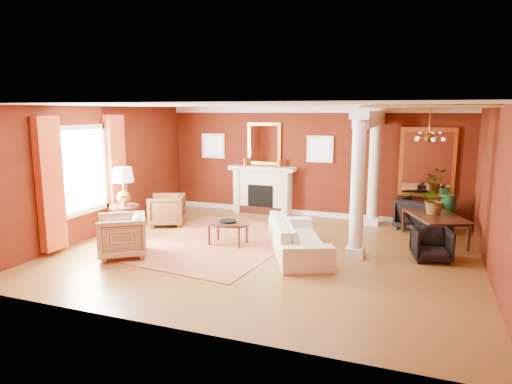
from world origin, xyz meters
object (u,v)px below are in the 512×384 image
at_px(sofa, 298,231).
at_px(dining_table, 436,220).
at_px(armchair_leopard, 167,208).
at_px(side_table, 124,190).
at_px(armchair_stripe, 122,234).
at_px(coffee_table, 228,224).

xyz_separation_m(sofa, dining_table, (2.53, 1.95, 0.00)).
distance_m(armchair_leopard, side_table, 1.49).
bearing_deg(armchair_stripe, armchair_leopard, 155.82).
bearing_deg(armchair_leopard, dining_table, 75.24).
relative_size(side_table, dining_table, 0.94).
height_order(armchair_leopard, side_table, side_table).
bearing_deg(sofa, dining_table, -77.18).
bearing_deg(coffee_table, side_table, -171.96).
bearing_deg(armchair_leopard, armchair_stripe, -11.13).
distance_m(sofa, side_table, 3.96).
xyz_separation_m(sofa, side_table, (-3.91, -0.21, 0.61)).
bearing_deg(dining_table, armchair_stripe, 96.62).
xyz_separation_m(coffee_table, dining_table, (4.09, 1.83, 0.02)).
distance_m(coffee_table, side_table, 2.45).
bearing_deg(side_table, armchair_leopard, 79.27).
distance_m(sofa, armchair_stripe, 3.43).
bearing_deg(coffee_table, armchair_stripe, -138.13).
bearing_deg(sofa, armchair_leopard, 48.41).
xyz_separation_m(sofa, armchair_leopard, (-3.66, 1.11, -0.05)).
height_order(armchair_leopard, armchair_stripe, armchair_stripe).
bearing_deg(side_table, coffee_table, 8.04).
xyz_separation_m(sofa, armchair_stripe, (-3.17, -1.32, -0.02)).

